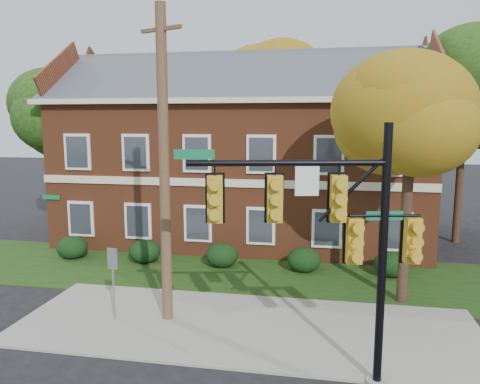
% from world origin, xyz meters
% --- Properties ---
extents(ground, '(120.00, 120.00, 0.00)m').
position_xyz_m(ground, '(0.00, 0.00, 0.00)').
color(ground, black).
rests_on(ground, ground).
extents(sidewalk, '(14.00, 5.00, 0.08)m').
position_xyz_m(sidewalk, '(0.00, 1.00, 0.04)').
color(sidewalk, gray).
rests_on(sidewalk, ground).
extents(grass_strip, '(30.00, 6.00, 0.04)m').
position_xyz_m(grass_strip, '(0.00, 6.00, 0.02)').
color(grass_strip, '#193811').
rests_on(grass_strip, ground).
extents(apartment_building, '(18.80, 8.80, 9.74)m').
position_xyz_m(apartment_building, '(-2.00, 11.95, 4.99)').
color(apartment_building, brown).
rests_on(apartment_building, ground).
extents(hedge_far_left, '(1.40, 1.26, 1.05)m').
position_xyz_m(hedge_far_left, '(-9.00, 6.70, 0.53)').
color(hedge_far_left, black).
rests_on(hedge_far_left, ground).
extents(hedge_left, '(1.40, 1.26, 1.05)m').
position_xyz_m(hedge_left, '(-5.50, 6.70, 0.53)').
color(hedge_left, black).
rests_on(hedge_left, ground).
extents(hedge_center, '(1.40, 1.26, 1.05)m').
position_xyz_m(hedge_center, '(-2.00, 6.70, 0.53)').
color(hedge_center, black).
rests_on(hedge_center, ground).
extents(hedge_right, '(1.40, 1.26, 1.05)m').
position_xyz_m(hedge_right, '(1.50, 6.70, 0.53)').
color(hedge_right, black).
rests_on(hedge_right, ground).
extents(hedge_far_right, '(1.40, 1.26, 1.05)m').
position_xyz_m(hedge_far_right, '(5.00, 6.70, 0.53)').
color(hedge_far_right, black).
rests_on(hedge_far_right, ground).
extents(tree_near_right, '(4.50, 4.25, 8.58)m').
position_xyz_m(tree_near_right, '(5.22, 3.87, 6.67)').
color(tree_near_right, black).
rests_on(tree_near_right, ground).
extents(tree_left_rear, '(5.40, 5.10, 8.88)m').
position_xyz_m(tree_left_rear, '(-11.73, 10.84, 6.68)').
color(tree_left_rear, black).
rests_on(tree_left_rear, ground).
extents(tree_right_rear, '(6.30, 5.95, 10.62)m').
position_xyz_m(tree_right_rear, '(9.31, 12.81, 8.12)').
color(tree_right_rear, black).
rests_on(tree_right_rear, ground).
extents(tree_far_rear, '(6.84, 6.46, 11.52)m').
position_xyz_m(tree_far_rear, '(-0.66, 19.79, 8.84)').
color(tree_far_rear, black).
rests_on(tree_far_rear, ground).
extents(traffic_signal, '(5.47, 1.33, 6.21)m').
position_xyz_m(traffic_signal, '(2.53, -1.74, 3.86)').
color(traffic_signal, gray).
rests_on(traffic_signal, ground).
extents(utility_pole, '(1.43, 0.66, 9.61)m').
position_xyz_m(utility_pole, '(-2.50, 1.12, 4.87)').
color(utility_pole, '#513C25').
rests_on(utility_pole, ground).
extents(sign_post, '(0.35, 0.10, 2.37)m').
position_xyz_m(sign_post, '(-4.12, 0.74, 1.61)').
color(sign_post, slate).
rests_on(sign_post, ground).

